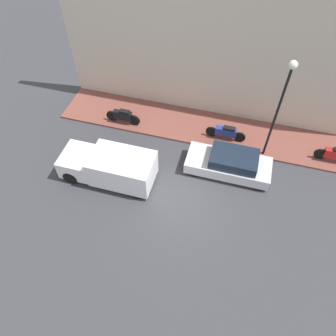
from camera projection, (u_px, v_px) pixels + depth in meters
ground_plane at (180, 201)px, 15.42m from camera, size 60.00×60.00×0.00m
sidewalk at (202, 127)px, 18.45m from camera, size 2.76×16.20×0.11m
building_facade at (214, 55)px, 16.56m from camera, size 0.30×16.20×7.37m
parked_car at (230, 163)px, 16.07m from camera, size 1.68×4.14×1.27m
delivery_van at (109, 166)px, 15.65m from camera, size 1.84×4.55×1.63m
motorcycle_blue at (226, 132)px, 17.49m from camera, size 0.30×2.14×0.84m
motorcycle_black at (123, 116)px, 18.27m from camera, size 0.30×1.98×0.90m
motorcycle_red at (334, 154)px, 16.47m from camera, size 0.30×1.88×0.89m
streetlamp at (282, 96)px, 14.25m from camera, size 0.38×0.38×5.50m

